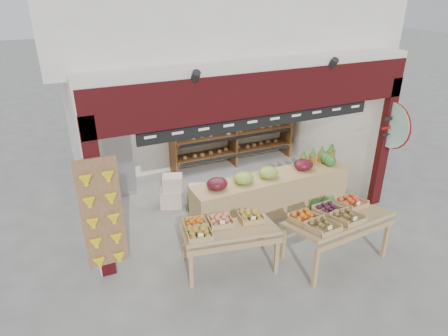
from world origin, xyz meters
TOP-DOWN VIEW (x-y plane):
  - ground at (0.00, 0.00)m, footprint 60.00×60.00m
  - banana_board at (-2.73, -1.17)m, footprint 0.60×0.15m
  - gift_sign at (2.75, -1.15)m, footprint 0.04×0.93m
  - back_shelving at (0.86, 1.94)m, footprint 3.17×0.52m
  - refrigerator at (-2.04, 1.68)m, footprint 0.71×0.71m
  - cardboard_stack at (-0.95, 0.49)m, footprint 1.11×0.80m
  - mid_counter at (0.55, -0.51)m, footprint 3.28×0.71m
  - display_table_left at (-1.00, -1.60)m, footprint 1.61×1.08m
  - display_table_right at (0.71, -2.18)m, footprint 1.70×1.05m
  - watermelon_pile at (1.62, -0.60)m, footprint 0.72×0.67m

SIDE VIEW (x-z plane):
  - ground at x=0.00m, z-range 0.00..0.00m
  - watermelon_pile at x=1.62m, z-range -0.07..0.44m
  - cardboard_stack at x=-0.95m, z-range -0.09..0.60m
  - mid_counter at x=0.55m, z-range -0.07..0.97m
  - display_table_left at x=-1.00m, z-range 0.24..1.20m
  - display_table_right at x=0.71m, z-range 0.29..1.32m
  - refrigerator at x=-2.04m, z-range 0.00..1.68m
  - banana_board at x=-2.73m, z-range 0.22..2.02m
  - back_shelving at x=0.86m, z-range 0.25..2.20m
  - gift_sign at x=2.75m, z-range 1.29..2.21m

